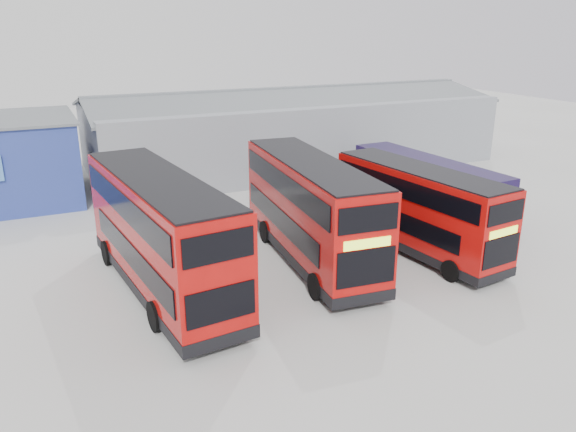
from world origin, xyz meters
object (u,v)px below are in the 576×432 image
Objects in this scene: maintenance_shed at (291,130)px; double_decker_right at (418,210)px; single_decker_blue at (426,185)px; double_decker_left at (161,236)px; double_decker_centre at (310,212)px.

double_decker_right is (-2.41, -19.14, -0.57)m from maintenance_shed.
double_decker_right is 0.89× the size of single_decker_blue.
double_decker_left is 6.87m from double_decker_centre.
double_decker_centre reaches higher than single_decker_blue.
single_decker_blue is (4.51, 5.05, -0.55)m from double_decker_right.
double_decker_centre is at bearing -112.59° from maintenance_shed.
double_decker_centre is at bearing 18.80° from single_decker_blue.
maintenance_shed is at bearing -133.75° from double_decker_left.
single_decker_blue is at bearing 41.92° from double_decker_right.
maintenance_shed is 2.71× the size of double_decker_centre.
double_decker_centre is 5.20m from double_decker_right.
double_decker_left is at bearing -171.01° from double_decker_centre.
maintenance_shed is 19.30m from double_decker_right.
double_decker_left is 11.93m from double_decker_right.
double_decker_left is 1.03× the size of double_decker_centre.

